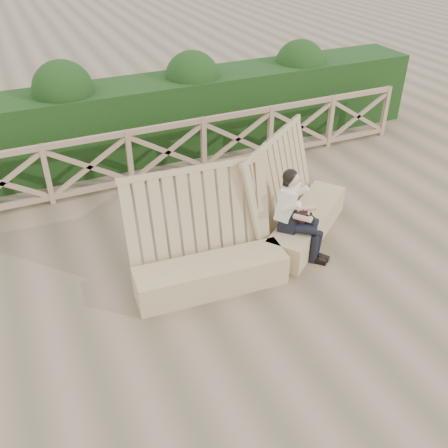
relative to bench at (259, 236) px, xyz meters
name	(u,v)px	position (x,y,z in m)	size (l,w,h in m)	color
ground	(255,289)	(-0.38, -0.62, -0.39)	(60.00, 60.00, 0.00)	brown
bench	(259,236)	(0.00, 0.00, 0.00)	(3.86, 1.87, 1.57)	#9A7F58
woman	(295,211)	(0.50, -0.11, 0.34)	(0.75, 0.81, 1.37)	black
guardrail	(167,152)	(-0.38, 2.88, 0.16)	(10.10, 0.09, 1.10)	#977658
hedge	(147,120)	(-0.38, 4.08, 0.36)	(12.00, 1.20, 1.50)	black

